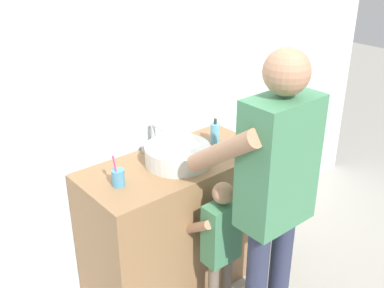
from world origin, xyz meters
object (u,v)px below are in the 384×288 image
at_px(adult_parent, 274,180).
at_px(child_toddler, 220,240).
at_px(soap_bottle, 215,133).
at_px(toothbrush_cup, 118,177).

bearing_deg(adult_parent, child_toddler, 115.21).
height_order(soap_bottle, adult_parent, adult_parent).
height_order(soap_bottle, child_toddler, soap_bottle).
distance_m(toothbrush_cup, adult_parent, 0.83).
height_order(toothbrush_cup, adult_parent, adult_parent).
height_order(toothbrush_cup, child_toddler, toothbrush_cup).
bearing_deg(child_toddler, toothbrush_cup, 136.92).
distance_m(toothbrush_cup, soap_bottle, 0.77).
bearing_deg(toothbrush_cup, child_toddler, -43.08).
relative_size(child_toddler, adult_parent, 0.55).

